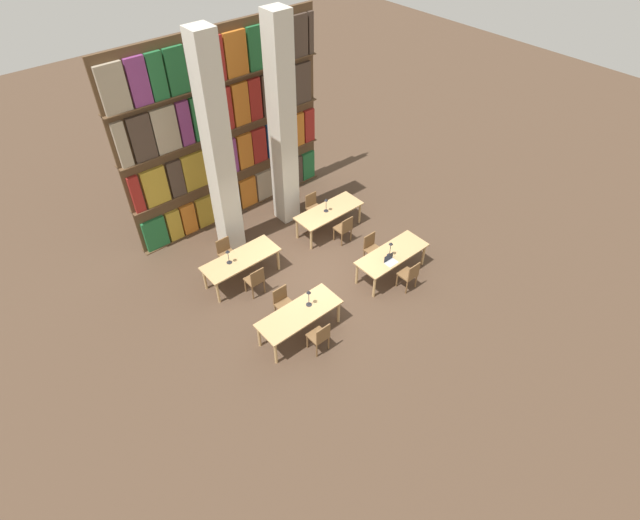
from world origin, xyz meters
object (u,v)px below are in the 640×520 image
object	(u,v)px
pillar_left	(218,152)
chair_6	(344,228)
reading_table_0	(299,315)
laptop	(390,261)
reading_table_3	(329,212)
reading_table_2	(241,261)
chair_3	(372,248)
desk_lamp_3	(326,203)
chair_7	(313,207)
chair_1	(283,303)
desk_lamp_0	(309,295)
chair_5	(226,253)
desk_lamp_2	(228,254)
chair_4	(255,280)
chair_0	(320,336)
pillar_center	(282,127)
chair_2	(409,275)
desk_lamp_1	(391,247)
reading_table_1	(392,256)

from	to	relation	value
pillar_left	chair_6	xyz separation A→B (m)	(2.53, -2.03, -2.51)
reading_table_0	laptop	xyz separation A→B (m)	(2.86, -0.17, 0.12)
reading_table_3	reading_table_2	bearing A→B (deg)	-178.59
chair_3	desk_lamp_3	world-z (taller)	desk_lamp_3
chair_7	chair_1	bearing A→B (deg)	39.51
desk_lamp_0	chair_3	size ratio (longest dim) A/B	0.53
chair_1	reading_table_3	bearing A→B (deg)	-149.14
chair_5	desk_lamp_3	distance (m)	3.16
chair_1	desk_lamp_2	world-z (taller)	desk_lamp_2
reading_table_0	laptop	world-z (taller)	laptop
desk_lamp_0	chair_4	xyz separation A→B (m)	(-0.36, 1.72, -0.56)
chair_0	chair_7	distance (m)	4.96
pillar_center	chair_1	size ratio (longest dim) A/B	6.73
desk_lamp_3	chair_1	bearing A→B (deg)	-148.03
chair_2	desk_lamp_2	world-z (taller)	desk_lamp_2
pillar_left	chair_4	xyz separation A→B (m)	(-0.61, -2.11, -2.51)
chair_1	desk_lamp_1	bearing A→B (deg)	167.58
chair_0	chair_4	distance (m)	2.46
chair_4	desk_lamp_3	world-z (taller)	desk_lamp_3
pillar_left	reading_table_2	bearing A→B (deg)	-111.70
pillar_left	reading_table_1	world-z (taller)	pillar_left
pillar_center	chair_4	bearing A→B (deg)	-141.22
reading_table_2	chair_6	xyz separation A→B (m)	(3.09, -0.61, -0.16)
desk_lamp_1	chair_6	xyz separation A→B (m)	(0.08, 1.82, -0.55)
chair_0	reading_table_1	bearing A→B (deg)	13.07
reading_table_3	pillar_left	bearing A→B (deg)	152.08
reading_table_0	desk_lamp_0	size ratio (longest dim) A/B	4.35
chair_5	desk_lamp_0	bearing A→B (deg)	96.58
pillar_center	chair_5	size ratio (longest dim) A/B	6.73
desk_lamp_1	chair_5	distance (m)	4.40
reading_table_2	desk_lamp_3	bearing A→B (deg)	1.88
desk_lamp_3	laptop	bearing A→B (deg)	-93.57
pillar_center	chair_4	world-z (taller)	pillar_center
pillar_left	reading_table_2	size ratio (longest dim) A/B	2.91
chair_4	chair_7	size ratio (longest dim) A/B	1.00
desk_lamp_2	desk_lamp_0	bearing A→B (deg)	-75.58
pillar_left	reading_table_0	distance (m)	4.57
chair_4	chair_5	world-z (taller)	same
chair_0	desk_lamp_3	distance (m)	4.44
pillar_left	chair_4	size ratio (longest dim) A/B	6.73
chair_1	desk_lamp_2	size ratio (longest dim) A/B	2.07
laptop	desk_lamp_3	world-z (taller)	desk_lamp_3
pillar_center	desk_lamp_2	xyz separation A→B (m)	(-2.90, -1.38, -1.98)
pillar_center	desk_lamp_1	bearing A→B (deg)	-83.59
chair_2	chair_6	distance (m)	2.49
pillar_left	desk_lamp_0	distance (m)	4.31
reading_table_1	desk_lamp_3	world-z (taller)	desk_lamp_3
chair_2	chair_6	world-z (taller)	same
chair_1	desk_lamp_0	xyz separation A→B (m)	(0.29, -0.64, 0.56)
reading_table_0	reading_table_1	world-z (taller)	same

